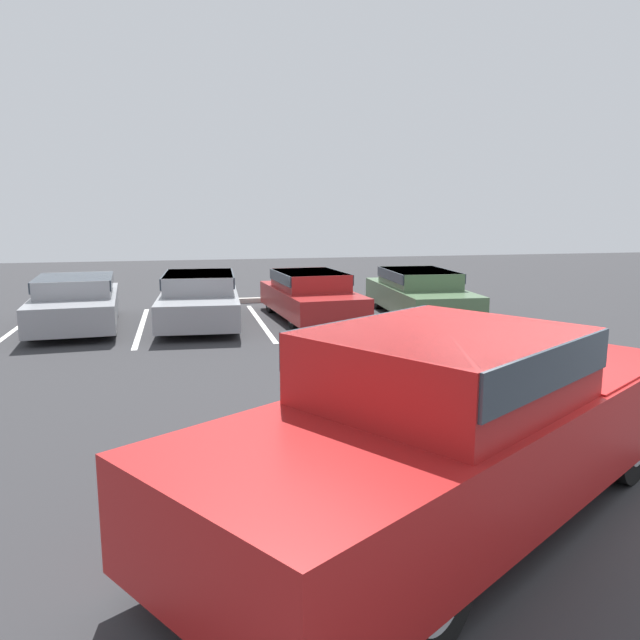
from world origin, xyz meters
The scene contains 12 objects.
ground_plane centered at (0.00, 0.00, 0.00)m, with size 60.00×60.00×0.00m, color #2D2D30.
stall_stripe_a centered at (-7.54, 9.95, 0.00)m, with size 0.12×5.26×0.01m, color white.
stall_stripe_b centered at (-4.71, 9.95, 0.00)m, with size 0.12×5.26×0.01m, color white.
stall_stripe_c centered at (-1.87, 9.95, 0.00)m, with size 0.12×5.26×0.01m, color white.
stall_stripe_d centered at (0.97, 9.95, 0.00)m, with size 0.12×5.26×0.01m, color white.
stall_stripe_e centered at (3.81, 9.95, 0.00)m, with size 0.12×5.26×0.01m, color white.
pickup_truck centered at (-1.33, -0.25, 0.87)m, with size 6.05×4.90×1.74m.
parked_sedan_a centered at (-6.17, 10.18, 0.64)m, with size 2.15×4.53×1.19m.
parked_sedan_b centered at (-3.32, 10.10, 0.65)m, with size 2.07×4.82×1.22m.
parked_sedan_c centered at (-0.56, 10.14, 0.64)m, with size 2.04×4.42×1.19m.
parked_sedan_d centered at (2.32, 10.00, 0.63)m, with size 1.98×4.69×1.19m.
wheel_stop_curb centered at (-1.67, 13.24, 0.07)m, with size 1.74×0.20×0.14m, color #B7B2A8.
Camera 1 is at (-3.75, -5.18, 2.73)m, focal length 35.00 mm.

